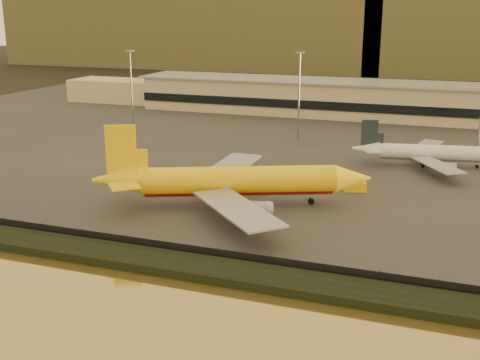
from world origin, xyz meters
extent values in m
plane|color=black|center=(0.00, 0.00, 0.00)|extent=(900.00, 900.00, 0.00)
cube|color=black|center=(0.00, -17.00, 0.70)|extent=(320.00, 7.00, 1.40)
cube|color=#2D2D2D|center=(0.00, 95.00, 0.10)|extent=(320.00, 220.00, 0.20)
cube|color=black|center=(0.00, -13.00, 1.30)|extent=(300.00, 0.05, 2.20)
cube|color=#C4B188|center=(0.00, 125.00, 6.20)|extent=(160.00, 22.00, 12.00)
cube|color=black|center=(0.00, 113.80, 5.20)|extent=(160.00, 0.60, 3.00)
cube|color=gray|center=(0.00, 125.00, 12.50)|extent=(164.00, 24.00, 0.60)
cube|color=#C4B188|center=(-95.00, 129.00, 4.70)|extent=(50.00, 18.00, 9.00)
cylinder|color=slate|center=(-60.00, 70.00, 12.70)|extent=(0.50, 0.50, 25.00)
cube|color=slate|center=(-60.00, 70.00, 25.40)|extent=(2.20, 2.20, 0.40)
cylinder|color=slate|center=(-10.00, 80.00, 12.70)|extent=(0.50, 0.50, 25.00)
cube|color=slate|center=(-10.00, 80.00, 25.40)|extent=(2.20, 2.20, 0.40)
cube|color=brown|center=(-140.00, 340.00, 27.50)|extent=(260.00, 160.00, 55.00)
cylinder|color=yellow|center=(-4.62, 14.15, 5.35)|extent=(36.62, 19.77, 5.42)
cylinder|color=#B70A0F|center=(-4.62, 14.15, 4.40)|extent=(35.19, 18.27, 4.23)
cone|color=yellow|center=(15.97, 22.98, 5.35)|extent=(8.84, 7.86, 5.42)
cone|color=yellow|center=(-26.18, 4.90, 5.76)|extent=(10.76, 8.68, 5.42)
cube|color=yellow|center=(-25.22, 5.32, 11.72)|extent=(5.44, 2.66, 9.49)
cube|color=yellow|center=(-26.40, 10.71, 6.16)|extent=(5.66, 5.60, 0.33)
cube|color=yellow|center=(-22.12, 0.74, 6.16)|extent=(7.31, 7.31, 0.33)
cube|color=gray|center=(-11.27, 27.01, 4.40)|extent=(7.79, 23.60, 0.33)
cylinder|color=gray|center=(-7.49, 24.80, 2.91)|extent=(6.92, 5.21, 2.98)
cube|color=gray|center=(0.11, 0.47, 4.40)|extent=(21.79, 21.70, 0.33)
cylinder|color=gray|center=(1.12, 4.73, 2.91)|extent=(6.92, 5.21, 2.98)
cylinder|color=black|center=(8.55, 19.80, 0.80)|extent=(1.47, 1.34, 1.19)
cylinder|color=slate|center=(8.55, 19.80, 1.42)|extent=(0.21, 0.21, 2.44)
cylinder|color=black|center=(-7.25, 10.37, 0.80)|extent=(1.47, 1.34, 1.19)
cylinder|color=slate|center=(-7.25, 10.37, 1.42)|extent=(0.21, 0.21, 2.44)
cylinder|color=black|center=(-9.18, 14.85, 0.80)|extent=(1.47, 1.34, 1.19)
cylinder|color=slate|center=(-9.18, 14.85, 1.42)|extent=(0.21, 0.21, 2.44)
cylinder|color=silver|center=(29.81, 59.40, 3.71)|extent=(26.80, 8.44, 3.69)
cylinder|color=gray|center=(29.81, 59.40, 3.06)|extent=(25.93, 7.51, 2.88)
cone|color=silver|center=(13.48, 56.39, 3.98)|extent=(7.20, 4.83, 3.69)
cube|color=#1B2631|center=(14.20, 56.53, 8.04)|extent=(4.05, 1.03, 6.46)
cube|color=silver|center=(14.26, 60.29, 4.26)|extent=(4.12, 3.96, 0.22)
cube|color=silver|center=(15.60, 53.03, 4.26)|extent=(4.91, 4.84, 0.22)
cube|color=gray|center=(27.24, 69.25, 3.06)|extent=(8.39, 17.31, 0.22)
cylinder|color=gray|center=(29.51, 67.13, 2.05)|extent=(4.72, 2.80, 2.03)
cube|color=gray|center=(30.92, 49.29, 3.06)|extent=(13.27, 16.79, 0.22)
cylinder|color=gray|center=(32.28, 52.07, 2.05)|extent=(4.72, 2.80, 2.03)
cylinder|color=black|center=(39.79, 61.24, 0.61)|extent=(0.92, 0.78, 0.81)
cylinder|color=slate|center=(39.79, 61.24, 1.03)|extent=(0.19, 0.19, 1.66)
cylinder|color=black|center=(27.39, 57.27, 0.61)|extent=(0.92, 0.78, 0.81)
cylinder|color=slate|center=(27.39, 57.27, 1.03)|extent=(0.19, 0.19, 1.66)
cylinder|color=black|center=(26.78, 60.53, 0.61)|extent=(0.92, 0.78, 0.81)
cylinder|color=slate|center=(26.78, 60.53, 1.03)|extent=(0.19, 0.19, 1.66)
cube|color=yellow|center=(15.17, 31.56, 1.23)|extent=(4.98, 3.23, 2.07)
cube|color=silver|center=(-13.83, 28.54, 1.11)|extent=(4.18, 2.13, 1.82)
camera|label=1|loc=(34.07, -91.28, 37.17)|focal=45.00mm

